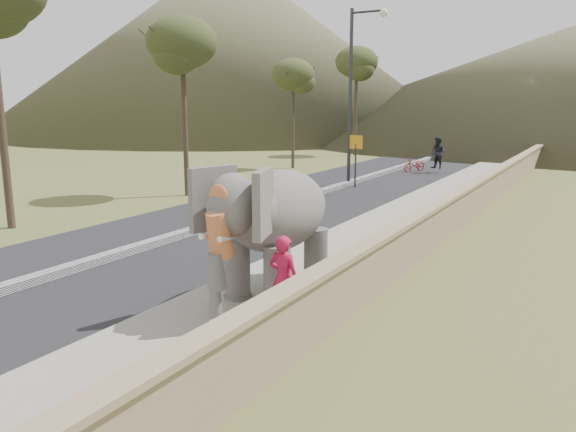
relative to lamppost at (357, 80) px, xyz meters
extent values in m
plane|color=olive|center=(4.69, -18.59, -4.87)|extent=(160.00, 160.00, 0.00)
cube|color=black|center=(-0.31, -8.59, -4.86)|extent=(7.00, 120.00, 0.03)
cube|color=black|center=(-0.31, -8.59, -4.76)|extent=(0.35, 120.00, 0.22)
cube|color=#9E9687|center=(4.69, -8.59, -4.80)|extent=(3.00, 120.00, 0.15)
cube|color=tan|center=(6.34, -8.59, -4.32)|extent=(0.30, 120.00, 1.10)
cylinder|color=#313136|center=(-0.31, 0.00, -0.87)|extent=(0.16, 0.16, 8.00)
cylinder|color=#313136|center=(0.49, 0.00, 2.93)|extent=(1.60, 0.10, 0.10)
sphere|color=#FFF2CC|center=(1.19, 0.00, 2.83)|extent=(0.36, 0.36, 0.36)
cylinder|color=#2D2D33|center=(0.19, -0.36, -3.87)|extent=(0.08, 0.08, 2.00)
cube|color=orange|center=(0.19, -0.36, -2.77)|extent=(0.60, 0.05, 0.60)
cone|color=brown|center=(-33.31, 36.41, 6.13)|extent=(60.00, 60.00, 22.00)
imported|color=#B61339|center=(5.64, -16.21, -3.95)|extent=(0.56, 0.37, 1.55)
imported|color=maroon|center=(0.79, 6.67, -4.45)|extent=(1.17, 1.69, 0.84)
imported|color=black|center=(2.08, 6.67, -3.74)|extent=(1.06, 0.96, 1.77)
camera|label=1|loc=(10.36, -24.25, -0.92)|focal=35.00mm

